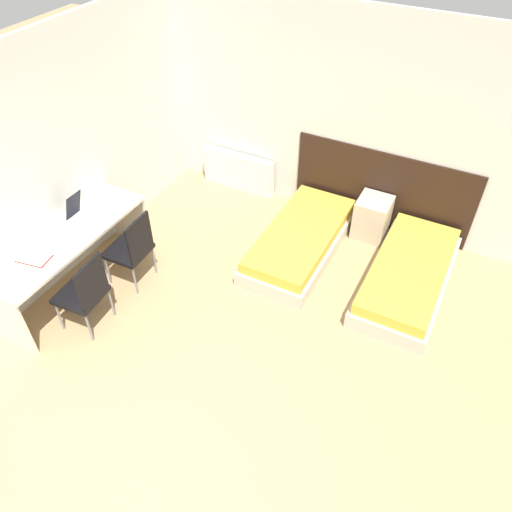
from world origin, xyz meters
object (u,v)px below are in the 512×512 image
bed_near_door (408,275)px  nightstand (372,217)px  chair_near_notebook (85,291)px  bed_near_window (300,240)px  laptop (81,215)px  chair_near_laptop (132,247)px

bed_near_door → nightstand: nightstand is taller
nightstand → chair_near_notebook: chair_near_notebook is taller
bed_near_window → bed_near_door: (1.36, 0.00, 0.00)m
laptop → chair_near_notebook: bearing=-50.5°
nightstand → laptop: (-2.73, -2.19, 0.56)m
nightstand → laptop: laptop is taller
nightstand → chair_near_laptop: chair_near_laptop is taller
bed_near_window → chair_near_notebook: (-1.48, -2.14, 0.35)m
bed_near_door → nightstand: 1.00m
nightstand → chair_near_notebook: 3.60m
chair_near_laptop → chair_near_notebook: bearing=-91.9°
chair_near_notebook → laptop: size_ratio=2.75×
laptop → bed_near_window: bearing=35.2°
chair_near_laptop → chair_near_notebook: (-0.00, -0.77, 0.00)m
chair_near_notebook → bed_near_window: bearing=51.5°
bed_near_door → chair_near_notebook: 3.57m
laptop → chair_near_laptop: bearing=9.5°
bed_near_door → nightstand: (-0.68, 0.72, 0.11)m
bed_near_door → laptop: bearing=-156.7°
bed_near_door → chair_near_laptop: 3.17m
bed_near_window → chair_near_laptop: size_ratio=2.01×
chair_near_laptop → nightstand: bearing=42.2°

